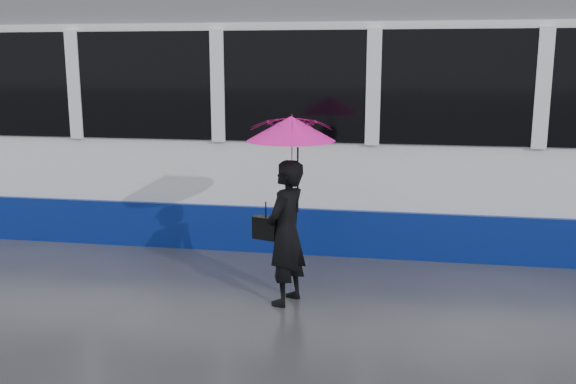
# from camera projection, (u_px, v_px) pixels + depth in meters

# --- Properties ---
(ground) EXTENTS (90.00, 90.00, 0.00)m
(ground) POSITION_uv_depth(u_px,v_px,m) (165.00, 279.00, 7.57)
(ground) COLOR #2A2A2F
(ground) RESTS_ON ground
(rails) EXTENTS (34.00, 1.51, 0.02)m
(rails) POSITION_uv_depth(u_px,v_px,m) (222.00, 225.00, 9.98)
(rails) COLOR #3F3D38
(rails) RESTS_ON ground
(tram) EXTENTS (26.00, 2.56, 3.35)m
(tram) POSITION_uv_depth(u_px,v_px,m) (27.00, 117.00, 10.18)
(tram) COLOR white
(tram) RESTS_ON ground
(woman) EXTENTS (0.54, 0.65, 1.54)m
(woman) POSITION_uv_depth(u_px,v_px,m) (286.00, 233.00, 6.68)
(woman) COLOR black
(woman) RESTS_ON ground
(umbrella) EXTENTS (1.16, 1.16, 1.04)m
(umbrella) POSITION_uv_depth(u_px,v_px,m) (291.00, 146.00, 6.49)
(umbrella) COLOR #E21351
(umbrella) RESTS_ON ground
(handbag) EXTENTS (0.30, 0.20, 0.42)m
(handbag) POSITION_uv_depth(u_px,v_px,m) (266.00, 228.00, 6.73)
(handbag) COLOR black
(handbag) RESTS_ON ground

